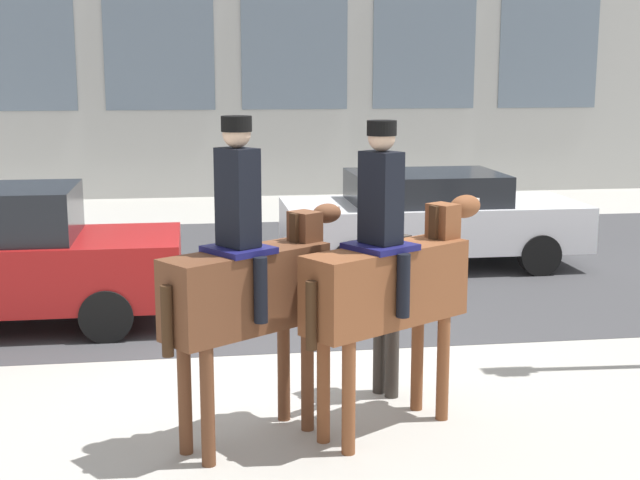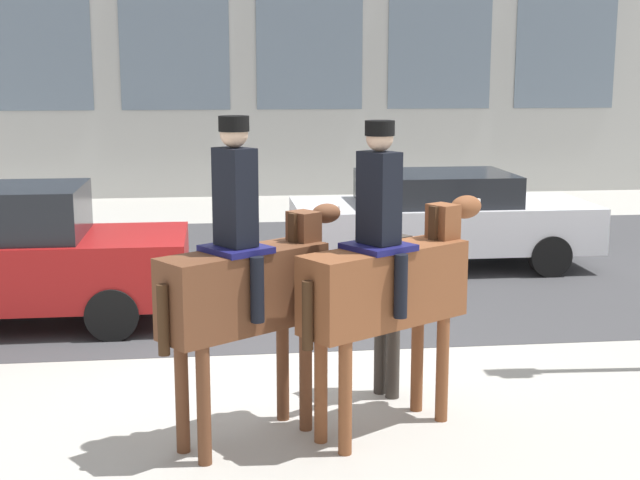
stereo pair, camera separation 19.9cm
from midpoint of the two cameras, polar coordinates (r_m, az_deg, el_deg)
The scene contains 6 objects.
ground_plane at distance 9.29m, azimuth -1.31°, elevation -8.22°, with size 80.00×80.00×0.00m, color #9E9B93.
road_surface at distance 13.85m, azimuth -3.20°, elevation -1.81°, with size 21.71×8.50×0.01m.
mounted_horse_lead at distance 7.20m, azimuth -3.95°, elevation -2.61°, with size 1.62×1.25×2.68m.
mounted_horse_companion at distance 7.41m, azimuth 5.13°, elevation -2.37°, with size 1.79×1.28×2.64m.
pedestrian_bystander at distance 8.28m, azimuth 5.02°, elevation -3.16°, with size 0.71×0.79×1.75m.
street_car_far_lane at distance 13.99m, azimuth 8.11°, elevation 1.43°, with size 4.60×2.00×1.47m.
Camera 2 is at (-0.73, -8.75, 3.03)m, focal length 50.00 mm.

